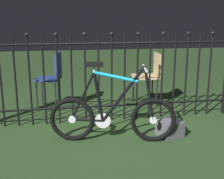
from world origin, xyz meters
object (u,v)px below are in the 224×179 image
object	(u,v)px
chair_navy	(52,75)
chair_tan	(150,73)
bicycle	(112,115)
display_crate	(170,128)

from	to	relation	value
chair_navy	chair_tan	distance (m)	1.57
bicycle	chair_navy	distance (m)	1.59
chair_tan	display_crate	world-z (taller)	chair_tan
chair_tan	display_crate	size ratio (longest dim) A/B	3.29
bicycle	chair_tan	world-z (taller)	bicycle
bicycle	chair_navy	xyz separation A→B (m)	(-0.69, 1.42, 0.23)
bicycle	display_crate	distance (m)	0.74
bicycle	chair_tan	bearing A→B (deg)	57.77
bicycle	chair_tan	distance (m)	1.65
display_crate	chair_tan	bearing A→B (deg)	83.16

